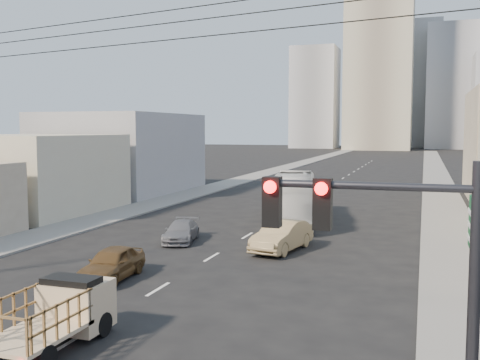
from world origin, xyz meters
The scene contains 17 objects.
sidewalk_left centered at (-11.75, 70.00, 0.06)m, with size 3.50×180.00×0.12m, color gray.
sidewalk_right centered at (11.75, 70.00, 0.06)m, with size 3.50×180.00×0.12m, color gray.
lane_dashes centered at (0.00, 53.00, 0.01)m, with size 0.15×104.00×0.01m.
flatbed_pickup centered at (-0.17, 1.60, 1.09)m, with size 1.95×4.41×1.90m.
city_bus centered at (1.48, 26.02, 1.67)m, with size 2.81×12.02×3.35m, color white.
sedan_brown centered at (-2.57, 8.76, 0.70)m, with size 1.64×4.09×1.39m, color brown.
sedan_tan centered at (3.00, 16.60, 0.79)m, with size 1.67×4.80×1.58m, color tan.
sedan_grey centered at (-3.09, 17.15, 0.58)m, with size 1.64×4.03×1.17m, color slate.
traffic_signal centered at (9.77, -3.51, 4.08)m, with size 3.23×0.35×6.00m.
green_sign centered at (11.16, 1.50, 3.74)m, with size 0.18×1.60×5.00m.
overhead_wires centered at (0.00, 1.50, 8.97)m, with size 23.01×5.02×0.72m.
bldg_left_mid centered at (-19.00, 24.00, 3.00)m, with size 11.00×12.00×6.00m, color beige.
bldg_left_far centered at (-19.50, 39.00, 4.00)m, with size 12.00×16.00×8.00m, color #99999C.
high_rise_tower centered at (-4.00, 170.00, 30.00)m, with size 20.00×20.00×60.00m, color gray.
midrise_ne centered at (18.00, 185.00, 20.00)m, with size 16.00×16.00×40.00m, color gray.
midrise_nw centered at (-26.00, 180.00, 17.00)m, with size 15.00×15.00×34.00m, color gray.
midrise_back centered at (6.00, 200.00, 22.00)m, with size 18.00×18.00×44.00m, color #99999C.
Camera 1 is at (10.06, -12.00, 6.45)m, focal length 42.00 mm.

